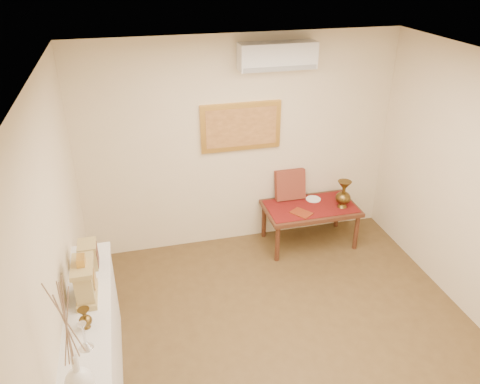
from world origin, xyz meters
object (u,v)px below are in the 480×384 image
object	(u,v)px
white_vase	(71,343)
low_table	(310,211)
brass_urn_tall	(344,191)
display_ledge	(96,359)
mantel_clock	(85,281)
wooden_chest	(89,255)

from	to	relation	value
white_vase	low_table	bearing A→B (deg)	45.28
brass_urn_tall	white_vase	bearing A→B (deg)	-139.82
display_ledge	mantel_clock	world-z (taller)	mantel_clock
display_ledge	low_table	distance (m)	3.27
white_vase	display_ledge	bearing A→B (deg)	90.57
white_vase	display_ledge	world-z (taller)	white_vase
white_vase	display_ledge	distance (m)	1.27
display_ledge	low_table	xyz separation A→B (m)	(2.67, 1.88, -0.01)
brass_urn_tall	wooden_chest	bearing A→B (deg)	-159.79
mantel_clock	wooden_chest	distance (m)	0.44
white_vase	wooden_chest	xyz separation A→B (m)	(0.00, 1.46, -0.37)
mantel_clock	brass_urn_tall	bearing A→B (deg)	27.11
white_vase	brass_urn_tall	bearing A→B (deg)	40.18
white_vase	mantel_clock	bearing A→B (deg)	90.14
wooden_chest	brass_urn_tall	bearing A→B (deg)	20.21
mantel_clock	low_table	distance (m)	3.22
white_vase	low_table	distance (m)	3.92
brass_urn_tall	mantel_clock	world-z (taller)	mantel_clock
display_ledge	wooden_chest	world-z (taller)	wooden_chest
low_table	brass_urn_tall	bearing A→B (deg)	-16.11
display_ledge	low_table	size ratio (longest dim) A/B	1.68
brass_urn_tall	wooden_chest	world-z (taller)	wooden_chest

